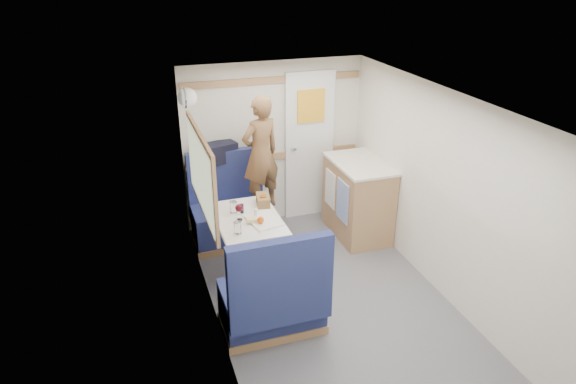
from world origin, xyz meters
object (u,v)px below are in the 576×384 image
object	(u,v)px
bench_far	(231,217)
bread_loaf	(263,200)
duffel_bag	(216,153)
orange_fruit	(260,220)
galley_counter	(358,198)
tumbler_mid	(233,207)
bench_near	(274,303)
tumbler_left	(238,228)
beer_glass	(263,201)
pepper_grinder	(242,209)
dome_light	(187,98)
person	(261,154)
dinette_table	(248,231)
wine_glass	(239,209)
salt_grinder	(256,213)
tray	(264,221)
cheese_block	(252,220)

from	to	relation	value
bench_far	bread_loaf	bearing A→B (deg)	-70.11
duffel_bag	orange_fruit	xyz separation A→B (m)	(0.16, -1.30, -0.24)
galley_counter	tumbler_mid	bearing A→B (deg)	-165.79
bench_near	orange_fruit	size ratio (longest dim) A/B	15.60
tumbler_left	tumbler_mid	size ratio (longest dim) A/B	0.97
beer_glass	pepper_grinder	xyz separation A→B (m)	(-0.25, -0.10, -0.01)
pepper_grinder	bread_loaf	world-z (taller)	same
dome_light	person	xyz separation A→B (m)	(0.73, -0.13, -0.65)
orange_fruit	dinette_table	bearing A→B (deg)	113.75
tumbler_left	tumbler_mid	world-z (taller)	tumbler_mid
person	duffel_bag	size ratio (longest dim) A/B	2.77
duffel_bag	wine_glass	world-z (taller)	duffel_bag
pepper_grinder	salt_grinder	world-z (taller)	pepper_grinder
beer_glass	tray	bearing A→B (deg)	-104.48
dome_light	pepper_grinder	size ratio (longest dim) A/B	2.03
tumbler_left	bench_near	bearing A→B (deg)	-74.08
duffel_bag	bread_loaf	xyz separation A→B (m)	(0.31, -0.88, -0.24)
salt_grinder	duffel_bag	bearing A→B (deg)	98.05
bench_near	dome_light	distance (m)	2.28
galley_counter	tray	size ratio (longest dim) A/B	2.56
duffel_bag	orange_fruit	distance (m)	1.34
cheese_block	bread_loaf	bearing A→B (deg)	59.85
person	cheese_block	xyz separation A→B (m)	(-0.33, -0.85, -0.34)
person	salt_grinder	world-z (taller)	person
bench_near	tray	size ratio (longest dim) A/B	2.92
dinette_table	salt_grinder	xyz separation A→B (m)	(0.08, -0.02, 0.20)
salt_grinder	bread_loaf	xyz separation A→B (m)	(0.15, 0.26, 0.00)
bench_far	person	bearing A→B (deg)	-23.46
bench_near	wine_glass	xyz separation A→B (m)	(-0.09, 0.84, 0.54)
wine_glass	pepper_grinder	world-z (taller)	wine_glass
person	salt_grinder	xyz separation A→B (m)	(-0.26, -0.74, -0.33)
wine_glass	pepper_grinder	size ratio (longest dim) A/B	1.71
cheese_block	beer_glass	distance (m)	0.41
bench_far	duffel_bag	size ratio (longest dim) A/B	2.24
bench_far	pepper_grinder	xyz separation A→B (m)	(-0.03, -0.75, 0.47)
cheese_block	bread_loaf	xyz separation A→B (m)	(0.22, 0.38, 0.01)
tumbler_mid	beer_glass	xyz separation A→B (m)	(0.33, 0.06, -0.01)
beer_glass	wine_glass	bearing A→B (deg)	-142.49
bench_near	pepper_grinder	world-z (taller)	bench_near
duffel_bag	tumbler_left	size ratio (longest dim) A/B	3.98
bench_near	galley_counter	xyz separation A→B (m)	(1.47, 1.41, 0.17)
dome_light	salt_grinder	bearing A→B (deg)	-61.76
tray	tumbler_mid	size ratio (longest dim) A/B	2.97
person	wine_glass	bearing A→B (deg)	39.59
orange_fruit	salt_grinder	xyz separation A→B (m)	(-0.00, 0.16, -0.00)
bench_far	galley_counter	world-z (taller)	bench_far
galley_counter	person	size ratio (longest dim) A/B	0.71
cheese_block	bread_loaf	distance (m)	0.43
orange_fruit	cheese_block	size ratio (longest dim) A/B	0.66
bench_near	orange_fruit	bearing A→B (deg)	83.25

